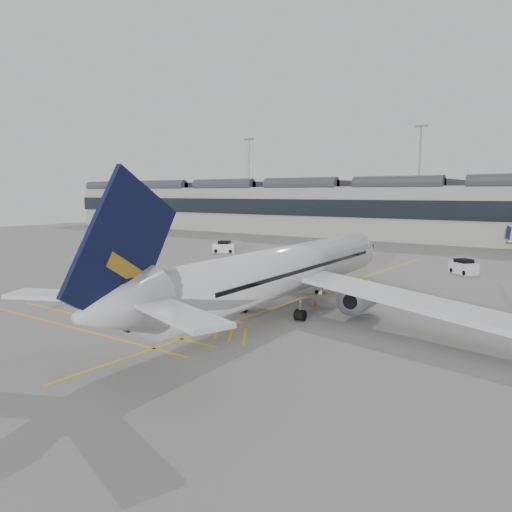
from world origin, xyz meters
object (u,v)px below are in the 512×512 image
Objects in this scene: airliner_main at (282,272)px; ramp_agent_a at (267,279)px; baggage_cart_a at (225,276)px; ramp_agent_b at (215,284)px; belt_loader at (303,287)px; pushback_tug at (125,281)px.

airliner_main is 23.86× the size of ramp_agent_a.
baggage_cart_a is at bearing 146.62° from airliner_main.
airliner_main is 10.04m from ramp_agent_b.
airliner_main is 9.46× the size of belt_loader.
baggage_cart_a is 1.06× the size of ramp_agent_b.
ramp_agent_a is at bearing 54.30° from pushback_tug.
ramp_agent_b is 0.66× the size of pushback_tug.
ramp_agent_b is at bearing -51.75° from baggage_cart_a.
belt_loader is 2.52× the size of ramp_agent_a.
ramp_agent_a is (4.58, 1.20, -0.04)m from baggage_cart_a.
ramp_agent_b reaches higher than pushback_tug.
ramp_agent_a is 5.78m from ramp_agent_b.
baggage_cart_a is 0.70× the size of pushback_tug.
ramp_agent_a is 14.93m from pushback_tug.
airliner_main is 19.61m from pushback_tug.
airliner_main is at bearing 22.95° from pushback_tug.
airliner_main is 23.83× the size of ramp_agent_b.
ramp_agent_b is at bearing -163.25° from belt_loader.
ramp_agent_b is (-6.82, -5.37, 0.37)m from belt_loader.
ramp_agent_a is at bearing 27.06° from baggage_cart_a.
baggage_cart_a is at bearing 61.89° from pushback_tug.
belt_loader is 2.52× the size of ramp_agent_b.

